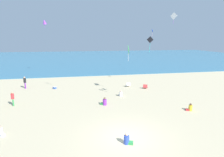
% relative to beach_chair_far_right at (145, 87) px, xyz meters
% --- Properties ---
extents(ground_plane, '(120.00, 120.00, 0.00)m').
position_rel_beach_chair_far_right_xyz_m(ground_plane, '(-5.42, -1.03, -0.25)').
color(ground_plane, beige).
extents(ocean_water, '(120.00, 60.00, 0.05)m').
position_rel_beach_chair_far_right_xyz_m(ocean_water, '(-5.42, 39.07, -0.22)').
color(ocean_water, teal).
rests_on(ocean_water, ground_plane).
extents(beach_chair_far_right, '(0.76, 0.79, 0.55)m').
position_rel_beach_chair_far_right_xyz_m(beach_chair_far_right, '(0.00, 0.00, 0.00)').
color(beach_chair_far_right, '#D13D3D').
rests_on(beach_chair_far_right, ground_plane).
extents(beach_chair_near_camera, '(0.57, 0.62, 0.57)m').
position_rel_beach_chair_far_right_xyz_m(beach_chair_near_camera, '(-1.93, 1.26, 0.02)').
color(beach_chair_near_camera, white).
rests_on(beach_chair_near_camera, ground_plane).
extents(cooler_box, '(0.52, 0.52, 0.27)m').
position_rel_beach_chair_far_right_xyz_m(cooler_box, '(-11.53, 2.02, -0.11)').
color(cooler_box, '#2D56B7').
rests_on(cooler_box, ground_plane).
extents(person_0, '(0.70, 0.62, 0.79)m').
position_rel_beach_chair_far_right_xyz_m(person_0, '(-6.04, -4.90, 0.04)').
color(person_0, purple).
rests_on(person_0, ground_plane).
extents(person_1, '(0.61, 0.45, 0.69)m').
position_rel_beach_chair_far_right_xyz_m(person_1, '(1.33, -7.70, 0.01)').
color(person_1, yellow).
rests_on(person_1, ground_plane).
extents(person_2, '(0.65, 0.48, 0.73)m').
position_rel_beach_chair_far_right_xyz_m(person_2, '(-5.59, -11.76, 0.02)').
color(person_2, blue).
rests_on(person_2, ground_plane).
extents(person_3, '(0.42, 0.42, 1.56)m').
position_rel_beach_chair_far_right_xyz_m(person_3, '(-15.25, 2.82, 0.65)').
color(person_3, purple).
rests_on(person_3, ground_plane).
extents(person_4, '(0.61, 0.60, 0.70)m').
position_rel_beach_chair_far_right_xyz_m(person_4, '(-13.69, -9.26, 0.01)').
color(person_4, white).
rests_on(person_4, ground_plane).
extents(person_5, '(0.35, 0.35, 1.40)m').
position_rel_beach_chair_far_right_xyz_m(person_5, '(-14.69, -3.53, 0.56)').
color(person_5, green).
rests_on(person_5, ground_plane).
extents(person_6, '(0.41, 0.60, 0.69)m').
position_rel_beach_chair_far_right_xyz_m(person_6, '(-3.86, -2.53, 0.01)').
color(person_6, white).
rests_on(person_6, ground_plane).
extents(kite_green, '(0.26, 1.03, 1.82)m').
position_rel_beach_chair_far_right_xyz_m(kite_green, '(-2.78, -1.56, 4.84)').
color(kite_green, green).
extents(kite_blue, '(0.22, 0.71, 1.44)m').
position_rel_beach_chair_far_right_xyz_m(kite_blue, '(6.31, 13.70, 7.49)').
color(kite_blue, blue).
extents(kite_white, '(0.71, 0.95, 1.85)m').
position_rel_beach_chair_far_right_xyz_m(kite_white, '(6.89, 6.71, 9.55)').
color(kite_white, white).
extents(kite_black, '(0.52, 0.40, 1.43)m').
position_rel_beach_chair_far_right_xyz_m(kite_black, '(-1.86, -5.51, 5.92)').
color(kite_black, black).
extents(kite_purple, '(1.03, 1.01, 1.44)m').
position_rel_beach_chair_far_right_xyz_m(kite_purple, '(-13.80, 12.25, 8.81)').
color(kite_purple, purple).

